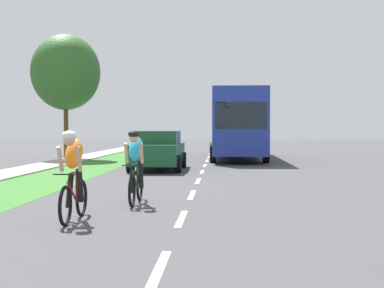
% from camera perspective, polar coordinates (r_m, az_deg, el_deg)
% --- Properties ---
extents(ground_plane, '(120.00, 120.00, 0.00)m').
position_cam_1_polar(ground_plane, '(21.48, 1.18, -2.67)').
color(ground_plane, '#424244').
extents(grass_verge, '(2.53, 70.00, 0.01)m').
position_cam_1_polar(grass_verge, '(22.15, -11.19, -2.56)').
color(grass_verge, '#38722D').
rests_on(grass_verge, ground_plane).
extents(sidewalk_concrete, '(1.61, 70.00, 0.10)m').
position_cam_1_polar(sidewalk_concrete, '(22.75, -16.26, -2.49)').
color(sidewalk_concrete, '#9E998E').
rests_on(sidewalk_concrete, ground_plane).
extents(lane_markings_center, '(0.12, 54.30, 0.01)m').
position_cam_1_polar(lane_markings_center, '(25.47, 1.48, -1.99)').
color(lane_markings_center, white).
rests_on(lane_markings_center, ground_plane).
extents(cyclist_lead, '(0.42, 1.72, 1.58)m').
position_cam_1_polar(cyclist_lead, '(9.65, -12.35, -3.18)').
color(cyclist_lead, black).
rests_on(cyclist_lead, ground_plane).
extents(cyclist_trailing, '(0.42, 1.72, 1.58)m').
position_cam_1_polar(cyclist_trailing, '(11.65, -5.93, -2.33)').
color(cyclist_trailing, black).
rests_on(cyclist_trailing, ground_plane).
extents(sedan_dark_green, '(1.98, 4.30, 1.52)m').
position_cam_1_polar(sedan_dark_green, '(21.18, -3.55, -0.65)').
color(sedan_dark_green, '#194C2D').
rests_on(sedan_dark_green, ground_plane).
extents(bus_blue, '(2.78, 11.60, 3.48)m').
position_cam_1_polar(bus_blue, '(29.41, 4.76, 2.35)').
color(bus_blue, '#23389E').
rests_on(bus_blue, ground_plane).
extents(suv_silver, '(2.15, 4.70, 1.79)m').
position_cam_1_polar(suv_silver, '(47.87, 3.95, 0.84)').
color(suv_silver, '#A5A8AD').
rests_on(suv_silver, ground_plane).
extents(pickup_red, '(2.22, 5.10, 1.64)m').
position_cam_1_polar(pickup_red, '(57.49, 4.28, 0.85)').
color(pickup_red, red).
rests_on(pickup_red, ground_plane).
extents(street_tree_near, '(3.59, 3.59, 6.53)m').
position_cam_1_polar(street_tree_near, '(29.36, -13.11, 7.33)').
color(street_tree_near, brown).
rests_on(street_tree_near, ground_plane).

